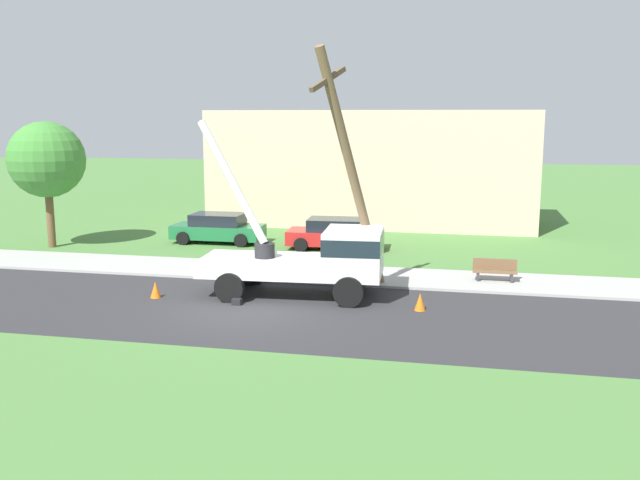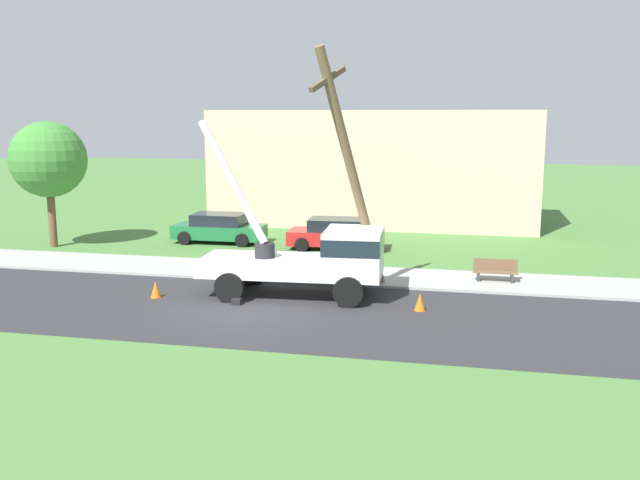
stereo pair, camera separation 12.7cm
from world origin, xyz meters
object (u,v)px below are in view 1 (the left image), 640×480
at_px(parked_sedan_green, 218,228).
at_px(traffic_cone_behind, 155,290).
at_px(park_bench, 495,271).
at_px(utility_truck, 316,256).
at_px(traffic_cone_ahead, 420,302).
at_px(leaning_utility_pole, 352,171).
at_px(roadside_tree_near, 46,160).
at_px(parked_sedan_red, 335,234).

bearing_deg(parked_sedan_green, traffic_cone_behind, -81.44).
distance_m(traffic_cone_behind, park_bench, 12.25).
relative_size(utility_truck, park_bench, 4.32).
height_order(traffic_cone_ahead, traffic_cone_behind, same).
distance_m(leaning_utility_pole, park_bench, 6.79).
xyz_separation_m(utility_truck, traffic_cone_ahead, (3.63, -1.06, -1.13)).
relative_size(leaning_utility_pole, roadside_tree_near, 1.42).
bearing_deg(traffic_cone_ahead, leaning_utility_pole, 148.28).
height_order(traffic_cone_ahead, park_bench, park_bench).
xyz_separation_m(utility_truck, parked_sedan_red, (-0.97, 8.53, -0.70)).
relative_size(traffic_cone_behind, parked_sedan_red, 0.12).
height_order(utility_truck, parked_sedan_green, utility_truck).
distance_m(utility_truck, roadside_tree_near, 15.64).
bearing_deg(utility_truck, leaning_utility_pole, 23.27).
bearing_deg(roadside_tree_near, traffic_cone_behind, -40.57).
bearing_deg(roadside_tree_near, utility_truck, -23.65).
height_order(parked_sedan_green, park_bench, parked_sedan_green).
bearing_deg(utility_truck, traffic_cone_behind, -165.57).
bearing_deg(roadside_tree_near, parked_sedan_green, 20.69).
xyz_separation_m(parked_sedan_green, park_bench, (12.92, -5.75, -0.25)).
distance_m(utility_truck, parked_sedan_red, 8.61).
bearing_deg(parked_sedan_red, roadside_tree_near, -169.89).
xyz_separation_m(traffic_cone_behind, park_bench, (11.37, 4.54, 0.18)).
relative_size(traffic_cone_ahead, traffic_cone_behind, 1.00).
xyz_separation_m(leaning_utility_pole, parked_sedan_red, (-2.10, 8.04, -3.56)).
bearing_deg(traffic_cone_behind, leaning_utility_pole, 16.05).
bearing_deg(park_bench, traffic_cone_ahead, -119.97).
relative_size(leaning_utility_pole, traffic_cone_behind, 14.95).
relative_size(leaning_utility_pole, park_bench, 5.23).
xyz_separation_m(leaning_utility_pole, traffic_cone_behind, (-6.44, -1.85, -3.99)).
distance_m(leaning_utility_pole, roadside_tree_near, 16.28).
relative_size(parked_sedan_green, park_bench, 2.76).
bearing_deg(roadside_tree_near, leaning_utility_pole, -20.47).
xyz_separation_m(utility_truck, roadside_tree_near, (-14.12, 6.18, 2.69)).
bearing_deg(leaning_utility_pole, parked_sedan_green, 133.42).
bearing_deg(utility_truck, traffic_cone_ahead, -16.21).
relative_size(utility_truck, roadside_tree_near, 1.18).
bearing_deg(leaning_utility_pole, park_bench, 28.57).
relative_size(traffic_cone_ahead, parked_sedan_green, 0.13).
bearing_deg(traffic_cone_behind, parked_sedan_red, 66.33).
bearing_deg(parked_sedan_red, park_bench, -37.24).
relative_size(park_bench, roadside_tree_near, 0.27).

